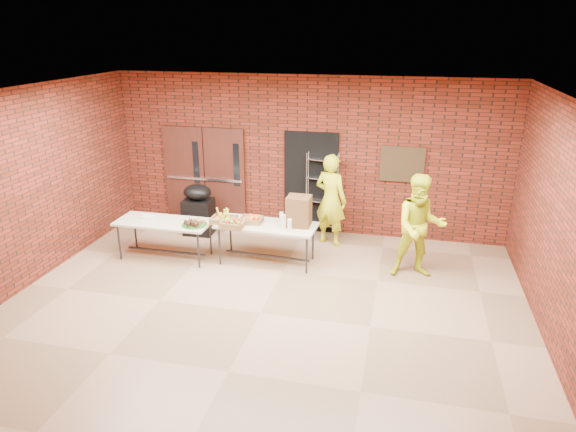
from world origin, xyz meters
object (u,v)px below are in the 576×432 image
object	(u,v)px
volunteer_woman	(331,200)
volunteer_man	(420,227)
coffee_dispenser	(299,211)
table_left	(164,224)
covered_grill	(198,209)
wire_rack	(322,194)
table_right	(267,228)

from	to	relation	value
volunteer_woman	volunteer_man	xyz separation A→B (m)	(1.67, -1.05, -0.00)
coffee_dispenser	volunteer_woman	world-z (taller)	volunteer_woman
table_left	covered_grill	world-z (taller)	covered_grill
wire_rack	covered_grill	xyz separation A→B (m)	(-2.48, -0.54, -0.34)
volunteer_man	volunteer_woman	bearing A→B (deg)	137.18
volunteer_woman	covered_grill	bearing A→B (deg)	24.58
table_left	coffee_dispenser	bearing A→B (deg)	7.38
volunteer_woman	volunteer_man	distance (m)	1.98
coffee_dispenser	volunteer_man	xyz separation A→B (m)	(2.08, -0.01, -0.10)
table_right	covered_grill	bearing A→B (deg)	152.40
wire_rack	table_left	world-z (taller)	wire_rack
table_left	coffee_dispenser	distance (m)	2.51
table_right	volunteer_man	world-z (taller)	volunteer_man
wire_rack	coffee_dispenser	world-z (taller)	wire_rack
volunteer_woman	table_left	bearing A→B (deg)	47.65
covered_grill	volunteer_woman	size ratio (longest dim) A/B	0.58
table_left	volunteer_man	xyz separation A→B (m)	(4.55, 0.30, 0.24)
wire_rack	table_left	xyz separation A→B (m)	(-2.63, -1.79, -0.21)
covered_grill	volunteer_man	distance (m)	4.51
table_left	table_right	size ratio (longest dim) A/B	0.96
table_right	coffee_dispenser	world-z (taller)	coffee_dispenser
wire_rack	coffee_dispenser	size ratio (longest dim) A/B	3.20
coffee_dispenser	table_right	bearing A→B (deg)	-171.93
wire_rack	volunteer_woman	size ratio (longest dim) A/B	0.95
wire_rack	table_left	size ratio (longest dim) A/B	0.99
volunteer_man	coffee_dispenser	bearing A→B (deg)	169.13
table_left	volunteer_woman	bearing A→B (deg)	25.45
covered_grill	volunteer_woman	xyz separation A→B (m)	(2.73, 0.10, 0.38)
covered_grill	volunteer_woman	world-z (taller)	volunteer_woman
table_right	wire_rack	bearing A→B (deg)	67.50
wire_rack	covered_grill	size ratio (longest dim) A/B	1.64
table_right	volunteer_man	size ratio (longest dim) A/B	1.01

